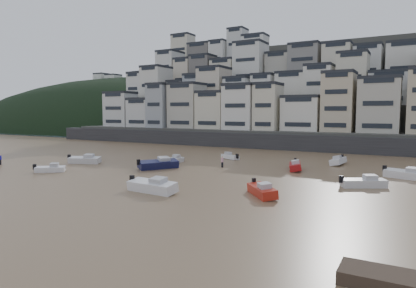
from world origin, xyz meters
The scene contains 17 objects.
sea_strip centered at (-110.00, 145.00, 0.01)m, with size 340.00×340.00×0.00m, color #445262.
harbor_wall centered at (10.00, 65.00, 1.75)m, with size 140.00×3.00×3.50m, color #38383A.
hillside centered at (14.73, 104.84, 13.01)m, with size 141.04×66.00×50.00m.
headland centered at (-95.00, 135.00, 0.02)m, with size 216.00×135.00×53.33m.
boat_a centered at (10.89, 15.40, 0.86)m, with size 6.29×2.06×1.72m, color white, non-canonical shape.
boat_b centered at (21.71, 19.57, 0.75)m, with size 5.50×1.80×1.50m, color #B52416, non-canonical shape.
boat_c centered at (1.61, 28.89, 0.90)m, with size 6.58×2.15×1.79m, color #151841, non-canonical shape.
boat_d centered at (30.27, 29.28, 0.74)m, with size 5.42×1.77×1.48m, color silver, non-canonical shape.
boat_e centered at (19.95, 37.80, 0.75)m, with size 5.51×1.80×1.50m, color #A51416, non-canonical shape.
boat_f centered at (0.20, 35.23, 0.64)m, with size 4.68×1.53×1.28m, color silver, non-canonical shape.
boat_g centered at (34.39, 37.75, 0.78)m, with size 5.72×1.87×1.56m, color white, non-canonical shape.
boat_h centered at (6.11, 44.36, 0.60)m, with size 4.38×1.43×1.19m, color silver, non-canonical shape.
boat_i centered at (24.47, 46.60, 0.74)m, with size 5.40×1.77×1.47m, color white, non-canonical shape.
boat_j centered at (-9.97, 18.85, 0.60)m, with size 4.38×1.43×1.19m, color white, non-canonical shape.
boat_k centered at (-12.54, 27.51, 0.78)m, with size 5.73×1.88×1.56m, color silver, non-canonical shape.
person_blue centered at (-23.23, 19.72, 0.87)m, with size 0.44×0.44×1.74m, color #1F18B7, non-canonical shape.
person_pink centered at (9.40, 34.78, 0.87)m, with size 0.44×0.44×1.74m, color #DC9BB2, non-canonical shape.
Camera 1 is at (35.12, -15.68, 8.62)m, focal length 32.00 mm.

